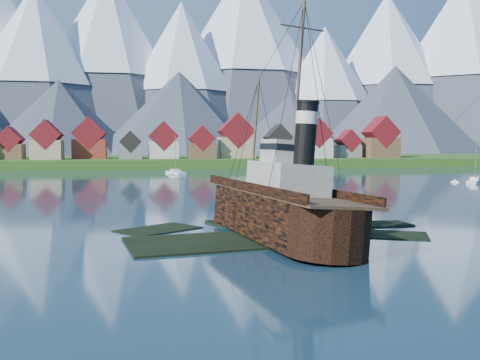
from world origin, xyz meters
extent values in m
plane|color=#173142|center=(0.00, 0.00, 0.00)|extent=(1400.00, 1400.00, 0.00)
cube|color=black|center=(-3.00, -2.00, -0.32)|extent=(19.08, 11.42, 1.00)
cube|color=black|center=(6.00, 4.00, -0.38)|extent=(15.15, 9.76, 1.00)
cube|color=black|center=(2.00, 9.00, -0.28)|extent=(11.45, 9.06, 1.00)
cube|color=black|center=(12.00, -1.00, -0.42)|extent=(10.27, 8.34, 1.00)
cube|color=black|center=(-9.00, 6.00, -0.40)|extent=(9.42, 8.68, 1.00)
cube|color=black|center=(15.00, 5.00, -0.35)|extent=(6.00, 4.00, 1.00)
cube|color=#264E16|center=(0.00, 170.00, 0.00)|extent=(600.00, 80.00, 3.20)
cube|color=#3F3D38|center=(0.00, 132.00, 0.00)|extent=(600.00, 2.50, 2.00)
cube|color=brown|center=(-56.00, 153.00, 5.75)|extent=(9.00, 8.00, 5.50)
cube|color=maroon|center=(-56.00, 153.00, 10.12)|extent=(9.16, 8.16, 9.16)
cube|color=tan|center=(-43.00, 150.00, 6.40)|extent=(10.50, 9.00, 6.80)
cube|color=maroon|center=(-43.00, 150.00, 11.69)|extent=(10.69, 9.18, 10.69)
cube|color=maroon|center=(-29.00, 156.00, 6.60)|extent=(12.00, 8.50, 7.20)
cube|color=maroon|center=(-29.00, 156.00, 12.36)|extent=(12.22, 8.67, 12.22)
cube|color=slate|center=(-14.00, 151.00, 5.40)|extent=(8.00, 7.00, 4.80)
cube|color=black|center=(-14.00, 151.00, 9.24)|extent=(8.15, 7.14, 8.15)
cube|color=beige|center=(-2.00, 154.00, 6.20)|extent=(11.00, 9.50, 6.40)
cube|color=maroon|center=(-2.00, 154.00, 11.38)|extent=(11.20, 9.69, 11.20)
cube|color=brown|center=(12.00, 150.00, 5.90)|extent=(9.50, 8.00, 5.80)
cube|color=maroon|center=(12.00, 150.00, 10.51)|extent=(9.67, 8.16, 9.67)
cube|color=tan|center=(26.00, 155.00, 7.00)|extent=(13.50, 10.00, 8.00)
cube|color=maroon|center=(26.00, 155.00, 13.43)|extent=(13.75, 10.20, 13.75)
cube|color=maroon|center=(42.00, 152.00, 6.10)|extent=(10.00, 8.50, 6.20)
cube|color=black|center=(42.00, 152.00, 11.00)|extent=(10.18, 8.67, 10.18)
cube|color=beige|center=(56.00, 149.00, 6.75)|extent=(11.50, 9.00, 7.50)
cube|color=maroon|center=(56.00, 149.00, 12.57)|extent=(11.71, 9.18, 11.71)
cube|color=slate|center=(71.00, 153.00, 5.50)|extent=(9.00, 7.50, 5.00)
cube|color=maroon|center=(71.00, 153.00, 9.62)|extent=(9.16, 7.65, 9.16)
cube|color=brown|center=(84.00, 151.00, 6.90)|extent=(12.50, 10.00, 7.80)
cube|color=maroon|center=(84.00, 151.00, 13.05)|extent=(12.73, 10.20, 12.73)
cone|color=#2D333D|center=(-100.00, 455.00, 73.00)|extent=(180.00, 180.00, 150.00)
cone|color=white|center=(-100.00, 455.00, 103.00)|extent=(111.60, 111.60, 90.00)
cone|color=#2D333D|center=(-40.00, 495.00, 88.00)|extent=(210.00, 210.00, 180.00)
cone|color=white|center=(-40.00, 495.00, 124.00)|extent=(130.20, 130.20, 108.00)
cone|color=#2D333D|center=(30.00, 470.00, 70.50)|extent=(170.00, 170.00, 145.00)
cone|color=white|center=(30.00, 470.00, 99.50)|extent=(105.40, 105.40, 87.00)
cone|color=#2D333D|center=(100.00, 515.00, 98.00)|extent=(240.00, 240.00, 200.00)
cone|color=white|center=(100.00, 515.00, 138.00)|extent=(148.80, 148.80, 120.00)
cone|color=#2D333D|center=(170.00, 460.00, 60.50)|extent=(150.00, 150.00, 125.00)
cone|color=white|center=(170.00, 460.00, 85.50)|extent=(93.00, 93.00, 75.00)
cone|color=#2D333D|center=(250.00, 490.00, 83.00)|extent=(200.00, 200.00, 170.00)
cone|color=white|center=(250.00, 490.00, 117.00)|extent=(124.00, 124.00, 102.00)
cone|color=#2D333D|center=(330.00, 475.00, 93.00)|extent=(230.00, 230.00, 190.00)
cone|color=white|center=(330.00, 475.00, 131.00)|extent=(142.60, 142.60, 114.00)
cone|color=#2D333D|center=(-70.00, 374.00, 27.00)|extent=(120.00, 120.00, 58.00)
cone|color=#2D333D|center=(20.00, 369.00, 31.00)|extent=(136.00, 136.00, 66.00)
cone|color=#2D333D|center=(110.00, 373.00, 23.00)|extent=(110.00, 110.00, 50.00)
cone|color=#2D333D|center=(200.00, 370.00, 35.50)|extent=(150.00, 150.00, 75.00)
cube|color=black|center=(1.78, -0.72, 2.14)|extent=(6.63, 19.08, 3.98)
cone|color=black|center=(1.78, 11.66, 2.14)|extent=(6.63, 6.63, 6.63)
cylinder|color=black|center=(1.78, -10.26, 2.14)|extent=(6.63, 6.63, 3.98)
cube|color=#4C3826|center=(1.78, -0.72, 4.22)|extent=(6.49, 25.18, 0.24)
cube|color=black|center=(-1.40, -0.72, 4.65)|extent=(0.19, 24.39, 0.85)
cube|color=black|center=(4.96, -0.72, 4.65)|extent=(0.19, 24.39, 0.85)
cube|color=#ADA89E|center=(1.78, -2.14, 5.64)|extent=(4.92, 8.05, 2.84)
cube|color=#ADA89E|center=(1.78, -1.19, 8.10)|extent=(3.41, 3.79, 2.08)
cylinder|color=black|center=(1.78, -5.26, 9.71)|extent=(1.80, 1.80, 5.30)
cylinder|color=silver|center=(1.78, -5.26, 11.04)|extent=(1.89, 1.89, 1.04)
cylinder|color=#473828|center=(1.78, 6.85, 9.99)|extent=(0.27, 0.27, 11.36)
cylinder|color=#473828|center=(1.78, -3.09, 15.30)|extent=(0.30, 0.30, 12.31)
cube|color=white|center=(62.17, 57.37, 0.09)|extent=(7.09, 7.09, 1.13)
cube|color=white|center=(62.17, 57.37, 0.99)|extent=(2.84, 2.84, 0.66)
cylinder|color=gray|center=(62.17, 57.37, 5.57)|extent=(0.13, 0.13, 9.81)
cube|color=white|center=(-0.71, 104.50, 0.10)|extent=(5.39, 10.06, 1.17)
cube|color=white|center=(-0.71, 104.50, 1.03)|extent=(2.90, 3.28, 0.68)
cylinder|color=gray|center=(-0.71, 104.50, 5.77)|extent=(0.14, 0.14, 10.18)
camera|label=1|loc=(-10.78, -48.90, 8.91)|focal=40.00mm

